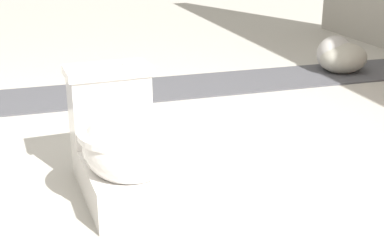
{
  "coord_description": "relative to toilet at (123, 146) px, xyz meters",
  "views": [
    {
      "loc": [
        2.25,
        -0.44,
        1.07
      ],
      "look_at": [
        0.23,
        0.19,
        0.3
      ],
      "focal_mm": 50.0,
      "sensor_mm": 36.0,
      "label": 1
    }
  ],
  "objects": [
    {
      "name": "boulder_far",
      "position": [
        -1.56,
        1.95,
        -0.08
      ],
      "size": [
        0.45,
        0.44,
        0.27
      ],
      "primitive_type": "ellipsoid",
      "rotation": [
        0.0,
        0.0,
        2.39
      ],
      "color": "#B7B2AD",
      "rests_on": "ground"
    },
    {
      "name": "gravel_strip",
      "position": [
        -1.45,
        0.61,
        -0.21
      ],
      "size": [
        0.56,
        8.0,
        0.01
      ],
      "primitive_type": "cube",
      "color": "#4C4C51",
      "rests_on": "ground"
    },
    {
      "name": "boulder_near",
      "position": [
        -1.47,
        1.97,
        -0.1
      ],
      "size": [
        0.39,
        0.45,
        0.23
      ],
      "primitive_type": "ellipsoid",
      "rotation": [
        0.0,
        0.0,
        1.79
      ],
      "color": "#ADA899",
      "rests_on": "ground"
    },
    {
      "name": "ground_plane",
      "position": [
        -0.23,
        0.11,
        -0.22
      ],
      "size": [
        14.0,
        14.0,
        0.0
      ],
      "primitive_type": "plane",
      "color": "#B7B2A8"
    },
    {
      "name": "toilet",
      "position": [
        0.0,
        0.0,
        0.0
      ],
      "size": [
        0.65,
        0.42,
        0.52
      ],
      "rotation": [
        0.0,
        0.0,
        0.07
      ],
      "color": "white",
      "rests_on": "ground"
    }
  ]
}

